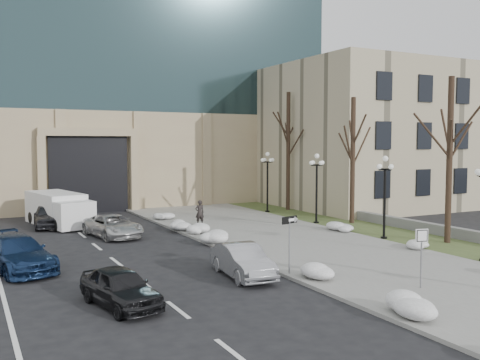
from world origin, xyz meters
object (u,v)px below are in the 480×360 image
object	(u,v)px
pedestrian	(200,213)
keep_sign	(422,246)
box_truck	(59,210)
car_e	(48,216)
lamppost_b	(385,186)
car_a	(120,287)
car_b	(243,261)
car_c	(16,254)
one_way_sign	(292,227)
car_d	(113,226)
lamppost_d	(267,174)
lamppost_c	(317,179)

from	to	relation	value
pedestrian	keep_sign	xyz separation A→B (m)	(1.38, -17.57, 0.76)
box_truck	car_e	bearing A→B (deg)	-157.81
lamppost_b	box_truck	bearing A→B (deg)	137.58
car_a	car_b	size ratio (longest dim) A/B	0.95
car_c	car_e	world-z (taller)	car_e
car_c	one_way_sign	bearing A→B (deg)	-46.75
one_way_sign	car_e	bearing A→B (deg)	94.88
car_d	lamppost_b	size ratio (longest dim) A/B	0.99
pedestrian	keep_sign	distance (m)	17.64
pedestrian	keep_sign	size ratio (longest dim) A/B	0.71
car_e	lamppost_d	xyz separation A→B (m)	(16.13, -0.57, 2.32)
keep_sign	lamppost_b	xyz separation A→B (m)	(6.02, 8.53, 1.37)
car_d	car_e	world-z (taller)	car_e
car_a	car_c	size ratio (longest dim) A/B	0.75
lamppost_c	car_a	bearing A→B (deg)	-144.26
car_b	car_c	distance (m)	9.74
one_way_sign	keep_sign	world-z (taller)	one_way_sign
car_b	keep_sign	bearing A→B (deg)	-39.64
one_way_sign	lamppost_b	size ratio (longest dim) A/B	0.52
car_d	pedestrian	bearing A→B (deg)	-0.46
car_b	car_e	bearing A→B (deg)	112.01
car_e	lamppost_b	world-z (taller)	lamppost_b
car_b	lamppost_d	xyz separation A→B (m)	(10.92, 16.67, 2.40)
car_b	one_way_sign	xyz separation A→B (m)	(1.87, -0.81, 1.39)
car_e	lamppost_b	bearing A→B (deg)	-35.05
lamppost_d	box_truck	bearing A→B (deg)	176.06
car_c	lamppost_d	distance (m)	22.24
car_d	lamppost_b	world-z (taller)	lamppost_b
pedestrian	one_way_sign	size ratio (longest dim) A/B	0.66
car_b	one_way_sign	world-z (taller)	one_way_sign
car_e	pedestrian	size ratio (longest dim) A/B	2.69
lamppost_c	car_b	bearing A→B (deg)	-137.03
lamppost_b	car_c	bearing A→B (deg)	174.83
car_c	car_d	size ratio (longest dim) A/B	1.11
lamppost_c	pedestrian	bearing A→B (deg)	161.07
lamppost_d	car_d	bearing A→B (deg)	-159.41
car_a	lamppost_b	size ratio (longest dim) A/B	0.81
pedestrian	lamppost_b	world-z (taller)	lamppost_b
car_e	lamppost_d	bearing A→B (deg)	3.01
pedestrian	lamppost_d	xyz separation A→B (m)	(7.40, 3.96, 2.13)
car_a	car_d	distance (m)	13.64
lamppost_c	car_c	bearing A→B (deg)	-165.91
lamppost_c	lamppost_d	bearing A→B (deg)	90.00
car_c	lamppost_d	size ratio (longest dim) A/B	1.09
car_e	box_truck	world-z (taller)	box_truck
box_truck	car_a	bearing A→B (deg)	-104.43
car_c	lamppost_c	bearing A→B (deg)	-0.80
box_truck	lamppost_c	size ratio (longest dim) A/B	1.49
car_a	box_truck	xyz separation A→B (m)	(0.99, 19.35, 0.38)
box_truck	lamppost_b	xyz separation A→B (m)	(15.39, -14.06, 2.03)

